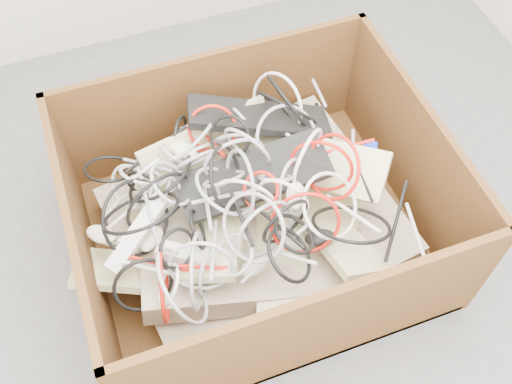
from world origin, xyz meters
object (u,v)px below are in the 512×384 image
object	(u,v)px
cardboard_box	(253,224)
power_strip_right	(197,258)
vga_plug	(370,147)
power_strip_left	(138,233)

from	to	relation	value
cardboard_box	power_strip_right	distance (m)	0.35
cardboard_box	vga_plug	distance (m)	0.49
power_strip_left	vga_plug	world-z (taller)	power_strip_left
power_strip_left	cardboard_box	bearing A→B (deg)	-31.79
cardboard_box	vga_plug	size ratio (longest dim) A/B	26.47
power_strip_right	power_strip_left	bearing A→B (deg)	168.97
cardboard_box	power_strip_right	bearing A→B (deg)	-146.00
power_strip_right	vga_plug	world-z (taller)	power_strip_right
power_strip_left	vga_plug	size ratio (longest dim) A/B	6.06
cardboard_box	power_strip_left	distance (m)	0.45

